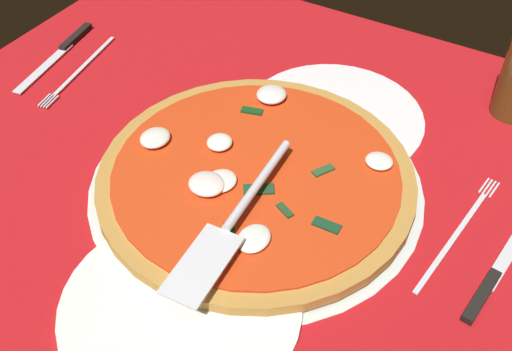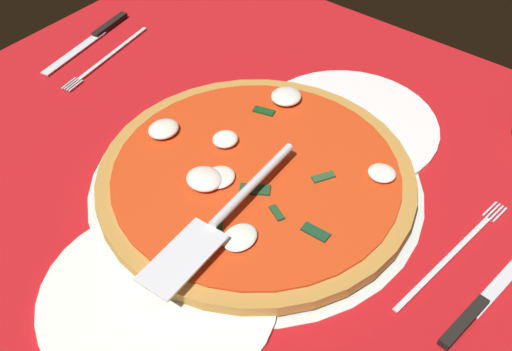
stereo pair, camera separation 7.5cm
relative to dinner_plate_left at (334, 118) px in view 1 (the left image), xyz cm
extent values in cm
cube|color=#B21318|center=(19.11, -6.79, -0.90)|extent=(91.90, 91.90, 0.80)
cylinder|color=silver|center=(16.51, -2.70, -0.01)|extent=(40.79, 40.79, 0.99)
cylinder|color=white|center=(0.00, 0.00, 0.00)|extent=(24.59, 24.59, 1.00)
cylinder|color=white|center=(35.65, -0.38, 0.00)|extent=(24.94, 24.94, 1.00)
cylinder|color=#B88238|center=(16.51, -2.70, 1.20)|extent=(38.55, 38.55, 1.43)
cylinder|color=red|center=(16.51, -2.70, 2.07)|extent=(34.86, 34.86, 0.30)
ellipsoid|color=silver|center=(3.04, -8.18, 2.87)|extent=(4.21, 4.07, 1.31)
ellipsoid|color=white|center=(7.81, 9.53, 2.69)|extent=(3.23, 3.39, 0.94)
ellipsoid|color=white|center=(26.00, 2.61, 2.66)|extent=(4.27, 3.43, 0.90)
ellipsoid|color=white|center=(20.40, -5.20, 2.66)|extent=(4.02, 3.62, 0.88)
ellipsoid|color=white|center=(14.87, -8.96, 2.82)|extent=(3.31, 3.16, 1.22)
ellipsoid|color=silver|center=(18.30, -16.41, 2.84)|extent=(4.12, 3.66, 1.25)
ellipsoid|color=white|center=(21.87, -6.20, 2.90)|extent=(4.02, 4.40, 1.37)
cube|color=#29502C|center=(12.42, 4.28, 2.37)|extent=(2.95, 2.27, 0.30)
cube|color=#16411A|center=(26.29, -0.29, 2.37)|extent=(2.71, 2.50, 0.30)
cube|color=#154025|center=(20.08, 8.43, 2.37)|extent=(1.44, 3.22, 0.30)
cube|color=#1B4325|center=(18.97, -0.81, 2.37)|extent=(3.29, 3.87, 0.30)
cube|color=#12421A|center=(6.94, -8.97, 2.37)|extent=(1.91, 3.09, 0.30)
cube|color=#1E4523|center=(20.45, 3.40, 2.37)|extent=(1.78, 2.48, 0.30)
cube|color=silver|center=(32.36, 0.31, 3.73)|extent=(10.21, 5.13, 0.30)
cylinder|color=silver|center=(19.78, -0.48, 4.08)|extent=(15.31, 1.96, 1.00)
cube|color=white|center=(8.24, -40.59, -0.20)|extent=(22.48, 15.24, 0.60)
cube|color=silver|center=(7.79, -37.93, 0.23)|extent=(16.21, 3.30, 0.25)
cube|color=silver|center=(17.44, -36.98, 0.23)|extent=(2.99, 0.71, 0.25)
cube|color=silver|center=(17.36, -36.55, 0.23)|extent=(2.99, 0.71, 0.25)
cube|color=silver|center=(17.29, -36.11, 0.23)|extent=(2.99, 0.71, 0.25)
cube|color=silver|center=(17.22, -35.68, 0.23)|extent=(2.99, 0.71, 0.25)
cube|color=black|center=(2.92, -44.21, 0.50)|extent=(7.89, 2.48, 0.80)
cube|color=silver|center=(11.57, -42.76, 0.23)|extent=(13.69, 3.64, 0.25)
cube|color=white|center=(13.60, 23.71, -0.20)|extent=(20.62, 14.95, 0.60)
cube|color=silver|center=(13.25, 20.89, 0.23)|extent=(17.86, 2.83, 0.25)
cube|color=silver|center=(2.95, 22.85, 0.23)|extent=(3.00, 0.59, 0.25)
cube|color=silver|center=(2.89, 22.41, 0.23)|extent=(3.00, 0.59, 0.25)
cube|color=silver|center=(2.84, 21.97, 0.23)|extent=(3.00, 0.59, 0.25)
cube|color=silver|center=(2.78, 21.54, 0.23)|extent=(3.00, 0.59, 0.25)
cube|color=black|center=(19.57, 25.83, 0.50)|extent=(7.63, 2.13, 0.80)
cube|color=silver|center=(11.15, 26.89, 0.23)|extent=(13.27, 3.04, 0.25)
camera|label=1|loc=(62.71, 24.49, 53.97)|focal=43.49mm
camera|label=2|loc=(58.46, 30.66, 53.97)|focal=43.49mm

